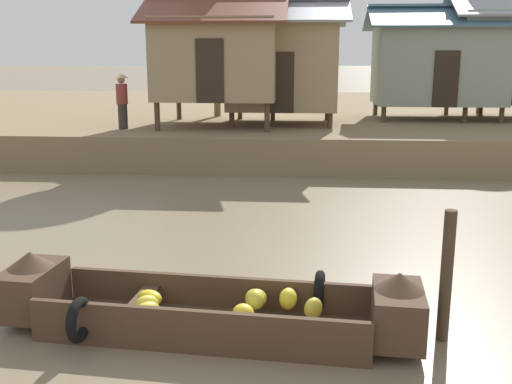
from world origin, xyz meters
The scene contains 9 objects.
ground_plane centered at (0.00, 10.00, 0.00)m, with size 300.00×300.00×0.00m, color #7A6B51.
riverbank_strip centered at (0.00, 23.32, 0.52)m, with size 160.00×20.00×1.03m, color #7F6B4C.
banana_boat centered at (0.25, 3.95, 0.31)m, with size 5.06×1.60×0.89m.
stilt_house_left centered at (-1.33, 16.34, 3.15)m, with size 4.34×4.01×4.05m.
stilt_house_mid_left centered at (0.64, 16.98, 2.98)m, with size 4.11×3.28×3.93m.
stilt_house_mid_right centered at (5.88, 18.84, 2.96)m, with size 4.90×3.31×3.85m.
stilt_house_right centered at (8.28, 19.09, 3.18)m, with size 4.38×3.57×4.38m.
vendor_person centered at (-4.08, 15.10, 1.96)m, with size 0.44×0.44×1.66m.
mooring_post centered at (3.02, 3.99, 0.78)m, with size 0.14×0.14×1.56m, color #423323.
Camera 1 is at (1.37, -2.64, 3.27)m, focal length 42.28 mm.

